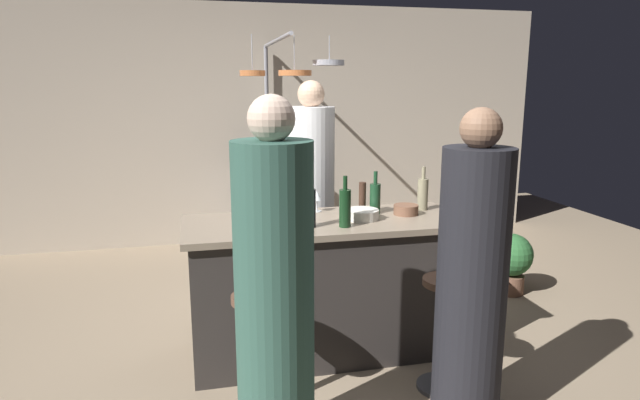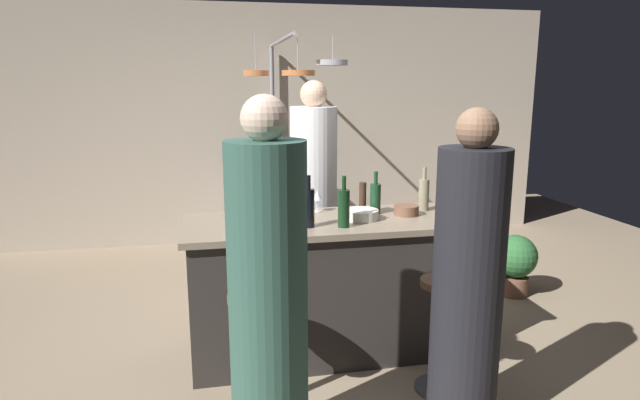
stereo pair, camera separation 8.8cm
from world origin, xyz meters
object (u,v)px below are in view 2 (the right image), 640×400
wine_bottle_white (424,194)px  mixing_bowl_wooden (406,210)px  stove_range (277,207)px  guest_right (468,288)px  guest_left (268,299)px  wine_bottle_red (344,207)px  chef (314,200)px  wine_bottle_dark (309,207)px  potted_plant (515,261)px  mixing_bowl_blue (273,210)px  bar_stool_left (253,348)px  wine_glass_near_left_guest (318,197)px  pepper_mill (363,198)px  wine_glass_near_right_guest (255,212)px  mixing_bowl_ceramic (362,215)px  wine_bottle_green (375,198)px  bar_stool_right (441,330)px

wine_bottle_white → mixing_bowl_wooden: wine_bottle_white is taller
stove_range → guest_right: guest_right is taller
guest_left → wine_bottle_red: size_ratio=5.44×
chef → stove_range: bearing=94.6°
guest_right → wine_bottle_dark: (-0.65, 0.82, 0.26)m
potted_plant → mixing_bowl_blue: 2.22m
bar_stool_left → mixing_bowl_blue: (0.22, 0.82, 0.56)m
wine_bottle_white → mixing_bowl_wooden: size_ratio=1.84×
chef → mixing_bowl_blue: (-0.43, -0.77, 0.11)m
wine_glass_near_left_guest → mixing_bowl_blue: bearing=-172.2°
wine_bottle_white → pepper_mill: bearing=179.6°
wine_bottle_red → wine_glass_near_right_guest: size_ratio=2.16×
bar_stool_left → wine_bottle_red: (0.60, 0.43, 0.65)m
wine_glass_near_left_guest → mixing_bowl_ceramic: wine_glass_near_left_guest is taller
bar_stool_left → mixing_bowl_wooden: size_ratio=4.14×
wine_bottle_dark → mixing_bowl_blue: wine_bottle_dark is taller
guest_left → wine_glass_near_right_guest: size_ratio=11.74×
chef → guest_left: 2.04m
stove_range → guest_left: size_ratio=0.52×
wine_bottle_white → guest_left: bearing=-137.2°
chef → wine_bottle_green: size_ratio=6.22×
stove_range → pepper_mill: size_ratio=4.24×
wine_bottle_dark → wine_glass_near_right_guest: 0.32m
guest_right → mixing_bowl_wooden: guest_right is taller
wine_bottle_green → wine_glass_near_left_guest: (-0.37, 0.14, -0.00)m
guest_right → wine_glass_near_right_guest: guest_right is taller
pepper_mill → wine_glass_near_right_guest: (-0.75, -0.27, 0.00)m
guest_right → mixing_bowl_blue: (-0.82, 1.17, 0.17)m
wine_bottle_green → wine_glass_near_left_guest: size_ratio=1.96×
chef → wine_glass_near_left_guest: 0.76m
wine_glass_near_right_guest → guest_right: bearing=-40.7°
bar_stool_left → pepper_mill: (0.81, 0.75, 0.63)m
wine_glass_near_right_guest → mixing_bowl_wooden: (1.02, 0.16, -0.07)m
guest_right → wine_bottle_red: bearing=119.5°
bar_stool_right → wine_bottle_white: size_ratio=2.25×
bar_stool_right → mixing_bowl_wooden: (0.01, 0.65, 0.56)m
wine_glass_near_left_guest → potted_plant: bearing=12.5°
chef → wine_glass_near_right_guest: 1.26m
guest_left → mixing_bowl_blue: bearing=81.9°
bar_stool_left → wine_bottle_green: size_ratio=2.37×
wine_bottle_green → mixing_bowl_blue: bearing=172.2°
guest_right → mixing_bowl_blue: size_ratio=10.49×
wine_bottle_red → wine_glass_near_left_guest: size_ratio=2.16×
pepper_mill → mixing_bowl_ceramic: (-0.05, -0.17, -0.07)m
guest_left → wine_bottle_dark: bearing=67.5°
mixing_bowl_blue → guest_left: bearing=-98.1°
wine_glass_near_left_guest → mixing_bowl_blue: wine_glass_near_left_guest is taller
wine_bottle_green → wine_glass_near_right_guest: wine_bottle_green is taller
wine_bottle_white → mixing_bowl_ceramic: size_ratio=1.38×
chef → wine_bottle_red: (-0.04, -1.16, 0.20)m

